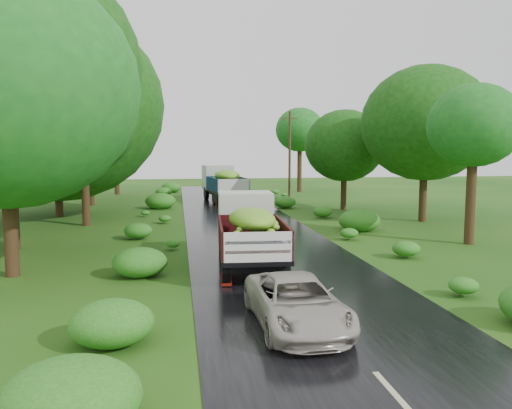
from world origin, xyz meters
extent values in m
plane|color=#12430E|center=(0.00, 0.00, 0.00)|extent=(120.00, 120.00, 0.00)
cube|color=black|center=(0.00, 5.00, 0.01)|extent=(6.50, 80.00, 0.02)
cube|color=#BFB78C|center=(0.00, -4.00, 0.02)|extent=(0.12, 1.60, 0.00)
cube|color=#BFB78C|center=(0.00, 0.00, 0.02)|extent=(0.12, 1.60, 0.00)
cube|color=#BFB78C|center=(0.00, 4.00, 0.02)|extent=(0.12, 1.60, 0.00)
cube|color=#BFB78C|center=(0.00, 8.00, 0.02)|extent=(0.12, 1.60, 0.00)
cube|color=#BFB78C|center=(0.00, 12.00, 0.02)|extent=(0.12, 1.60, 0.00)
cube|color=#BFB78C|center=(0.00, 16.00, 0.02)|extent=(0.12, 1.60, 0.00)
cube|color=#BFB78C|center=(0.00, 20.00, 0.02)|extent=(0.12, 1.60, 0.00)
cube|color=#BFB78C|center=(0.00, 24.00, 0.02)|extent=(0.12, 1.60, 0.00)
cube|color=#BFB78C|center=(0.00, 28.00, 0.02)|extent=(0.12, 1.60, 0.00)
cube|color=#BFB78C|center=(0.00, 32.00, 0.02)|extent=(0.12, 1.60, 0.00)
cube|color=#BFB78C|center=(0.00, 36.00, 0.02)|extent=(0.12, 1.60, 0.00)
cube|color=#BFB78C|center=(0.00, 40.00, 0.02)|extent=(0.12, 1.60, 0.00)
cube|color=black|center=(-1.14, 5.41, 0.61)|extent=(1.92, 5.34, 0.26)
cylinder|color=black|center=(-1.93, 7.37, 0.47)|extent=(0.32, 0.95, 0.93)
cylinder|color=black|center=(-0.13, 7.26, 0.47)|extent=(0.32, 0.95, 0.93)
cylinder|color=black|center=(-2.12, 4.27, 0.47)|extent=(0.32, 0.95, 0.93)
cylinder|color=black|center=(-0.31, 4.16, 0.47)|extent=(0.32, 0.95, 0.93)
cylinder|color=black|center=(-2.17, 3.32, 0.47)|extent=(0.32, 0.95, 0.93)
cylinder|color=black|center=(-0.37, 3.21, 0.47)|extent=(0.32, 0.95, 0.93)
cube|color=#680F09|center=(-2.19, 3.00, 0.26)|extent=(0.32, 0.06, 0.42)
cube|color=#680F09|center=(-0.38, 2.89, 0.26)|extent=(0.32, 0.06, 0.42)
cube|color=silver|center=(-1.02, 7.50, 1.62)|extent=(2.16, 1.89, 1.77)
cube|color=black|center=(-1.20, 4.43, 0.81)|extent=(2.38, 4.13, 0.15)
cube|color=#450C11|center=(-2.23, 4.49, 1.33)|extent=(0.31, 4.01, 0.89)
cube|color=#450C11|center=(-0.17, 4.37, 1.33)|extent=(0.31, 4.01, 0.89)
cube|color=#450C11|center=(-1.08, 6.39, 1.33)|extent=(2.15, 0.20, 0.89)
cube|color=silver|center=(-1.32, 2.46, 1.33)|extent=(2.15, 0.20, 0.89)
ellipsoid|color=#49971B|center=(-1.20, 4.43, 1.89)|extent=(2.00, 3.47, 0.93)
cube|color=black|center=(0.03, 27.92, 0.69)|extent=(2.59, 6.15, 0.30)
cylinder|color=black|center=(-1.28, 29.93, 0.53)|extent=(0.43, 1.09, 1.06)
cylinder|color=black|center=(0.76, 30.20, 0.53)|extent=(0.43, 1.09, 1.06)
cylinder|color=black|center=(-0.81, 26.44, 0.53)|extent=(0.43, 1.09, 1.06)
cylinder|color=black|center=(1.22, 26.71, 0.53)|extent=(0.43, 1.09, 1.06)
cylinder|color=black|center=(-0.67, 25.37, 0.53)|extent=(0.43, 1.09, 1.06)
cylinder|color=black|center=(1.36, 25.63, 0.53)|extent=(0.43, 1.09, 1.06)
cube|color=#680F09|center=(-0.63, 25.01, 0.30)|extent=(0.36, 0.09, 0.48)
cube|color=#680F09|center=(1.41, 25.28, 0.30)|extent=(0.36, 0.09, 0.48)
cube|color=silver|center=(-0.29, 30.28, 1.84)|extent=(2.58, 2.30, 2.01)
cube|color=black|center=(0.17, 26.82, 0.92)|extent=(3.01, 4.83, 0.17)
cube|color=navy|center=(-0.99, 26.66, 1.51)|extent=(0.68, 4.52, 1.01)
cube|color=navy|center=(1.34, 26.97, 1.51)|extent=(0.68, 4.52, 1.01)
cube|color=navy|center=(-0.12, 29.03, 1.51)|extent=(2.42, 0.40, 1.01)
cube|color=silver|center=(0.46, 24.60, 1.51)|extent=(2.42, 0.40, 1.01)
ellipsoid|color=#49971B|center=(0.17, 26.82, 2.14)|extent=(2.53, 4.06, 1.06)
imported|color=#B4ACA0|center=(-0.89, -0.59, 0.60)|extent=(2.04, 4.23, 1.16)
cylinder|color=#382616|center=(5.19, 27.10, 3.57)|extent=(0.22, 0.22, 7.13)
cube|color=#382616|center=(5.19, 27.10, 6.60)|extent=(1.25, 0.22, 0.09)
cylinder|color=black|center=(-9.03, 5.48, 3.47)|extent=(0.45, 0.45, 6.94)
ellipsoid|color=#0D430D|center=(-9.03, 5.48, 6.11)|extent=(4.15, 4.15, 3.73)
cylinder|color=black|center=(-10.40, 10.16, 4.24)|extent=(0.48, 0.48, 8.48)
ellipsoid|color=#0D430D|center=(-10.40, 10.16, 7.46)|extent=(4.66, 4.66, 4.20)
cylinder|color=black|center=(-8.60, 16.54, 3.13)|extent=(0.43, 0.43, 6.26)
ellipsoid|color=#0D430D|center=(-8.60, 16.54, 5.51)|extent=(3.37, 3.37, 3.03)
cylinder|color=black|center=(-10.91, 20.60, 3.89)|extent=(0.47, 0.47, 7.78)
ellipsoid|color=#0D430D|center=(-10.91, 20.60, 6.85)|extent=(5.12, 5.12, 4.61)
cylinder|color=black|center=(-10.03, 26.95, 3.86)|extent=(0.47, 0.47, 7.72)
ellipsoid|color=#0D430D|center=(-10.03, 26.95, 6.79)|extent=(3.57, 3.57, 3.21)
cylinder|color=black|center=(-11.09, 31.69, 4.15)|extent=(0.48, 0.48, 8.30)
ellipsoid|color=#0D430D|center=(-11.09, 31.69, 7.30)|extent=(3.82, 3.82, 3.44)
cylinder|color=black|center=(-9.22, 36.04, 3.72)|extent=(0.46, 0.46, 7.44)
ellipsoid|color=#0D430D|center=(-9.22, 36.04, 6.55)|extent=(4.09, 4.09, 3.68)
cylinder|color=black|center=(9.08, 8.35, 2.96)|extent=(0.42, 0.42, 5.91)
ellipsoid|color=#165B1B|center=(9.08, 8.35, 5.20)|extent=(2.83, 2.83, 2.55)
cylinder|color=black|center=(10.41, 15.21, 3.21)|extent=(0.43, 0.43, 6.42)
ellipsoid|color=#165B1B|center=(10.41, 15.21, 5.65)|extent=(3.82, 3.82, 3.44)
cylinder|color=black|center=(7.78, 21.50, 2.52)|extent=(0.40, 0.40, 5.03)
ellipsoid|color=#165B1B|center=(7.78, 21.50, 4.43)|extent=(3.32, 3.32, 2.98)
cylinder|color=black|center=(8.25, 36.23, 3.45)|extent=(0.45, 0.45, 6.90)
ellipsoid|color=#165B1B|center=(8.25, 36.23, 6.08)|extent=(3.09, 3.09, 2.78)
camera|label=1|loc=(-3.59, -11.67, 4.17)|focal=35.00mm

